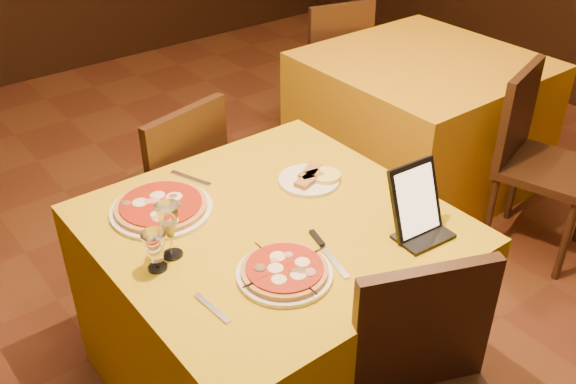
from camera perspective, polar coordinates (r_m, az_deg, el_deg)
floor at (r=2.80m, az=1.67°, el=-12.78°), size 6.00×7.00×0.01m
main_table at (r=2.38m, az=-1.27°, el=-10.07°), size 1.10×1.10×0.75m
side_table at (r=3.69m, az=11.46°, el=6.06°), size 1.10×1.10×0.75m
chair_main_far at (r=2.90m, az=-11.05°, el=0.01°), size 0.53×0.53×0.91m
chair_side_near at (r=3.26m, az=22.16°, el=1.95°), size 0.53×0.53×0.91m
chair_side_far at (r=4.17m, az=3.35°, el=11.03°), size 0.48×0.48×0.91m
pizza_near at (r=1.91m, az=-0.31°, el=-7.12°), size 0.29×0.29×0.03m
pizza_far at (r=2.23m, az=-11.20°, el=-1.39°), size 0.35×0.35×0.03m
cutlet_dish at (r=2.35m, az=1.87°, el=1.15°), size 0.22×0.22×0.03m
wine_glass at (r=1.98m, az=-10.46°, el=-3.38°), size 0.07×0.07×0.19m
water_glass at (r=1.95m, az=-11.70°, el=-5.19°), size 0.08×0.08×0.13m
tablet at (r=2.08m, az=11.25°, el=-0.70°), size 0.19×0.11×0.23m
knife at (r=2.00m, az=3.65°, el=-5.60°), size 0.08×0.24×0.01m
fork_near at (r=1.83m, az=-6.77°, el=-10.20°), size 0.03×0.15×0.01m
fork_far at (r=2.40m, az=-8.66°, el=1.22°), size 0.08×0.18×0.01m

